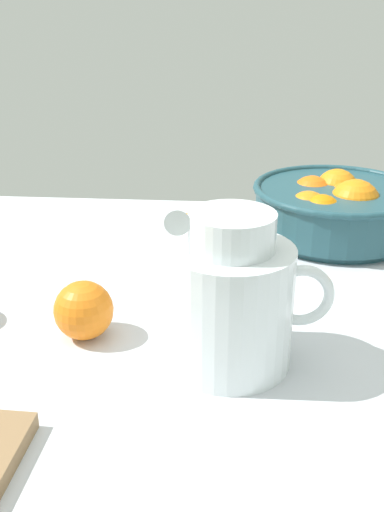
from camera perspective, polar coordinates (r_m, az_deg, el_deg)
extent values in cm
cube|color=silver|center=(84.63, -1.09, -5.02)|extent=(122.90, 86.73, 3.00)
cylinder|color=#234C56|center=(108.74, 13.30, 2.25)|extent=(25.54, 25.54, 1.20)
cylinder|color=#234C56|center=(107.32, 13.50, 4.35)|extent=(27.76, 27.76, 7.25)
torus|color=#234C56|center=(106.22, 13.69, 6.20)|extent=(28.96, 28.96, 1.20)
sphere|color=orange|center=(107.43, 14.79, 4.39)|extent=(6.52, 6.52, 6.52)
sphere|color=orange|center=(108.95, 14.25, 5.08)|extent=(6.81, 6.81, 6.81)
sphere|color=orange|center=(111.58, 13.58, 6.09)|extent=(7.73, 7.73, 7.73)
sphere|color=orange|center=(109.83, 11.29, 5.52)|extent=(7.70, 7.70, 7.70)
sphere|color=orange|center=(102.20, 10.95, 4.13)|extent=(7.15, 7.15, 7.15)
sphere|color=orange|center=(100.53, 12.22, 3.93)|extent=(6.51, 6.51, 6.51)
sphere|color=orange|center=(104.94, 15.18, 4.75)|extent=(8.60, 8.60, 8.60)
cylinder|color=white|center=(67.27, 3.62, -4.83)|extent=(14.11, 14.11, 14.11)
cylinder|color=white|center=(63.46, 3.83, 2.39)|extent=(9.44, 9.44, 4.04)
cone|color=white|center=(62.88, -1.36, 3.61)|extent=(3.01, 3.19, 2.80)
torus|color=white|center=(67.52, 10.33, -3.74)|extent=(7.48, 1.73, 7.41)
cylinder|color=yellow|center=(68.16, 3.58, -6.18)|extent=(12.98, 12.98, 10.47)
sphere|color=orange|center=(94.98, 0.97, 2.09)|extent=(8.41, 8.41, 8.41)
sphere|color=orange|center=(74.67, -10.26, -5.09)|extent=(7.32, 7.32, 7.32)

